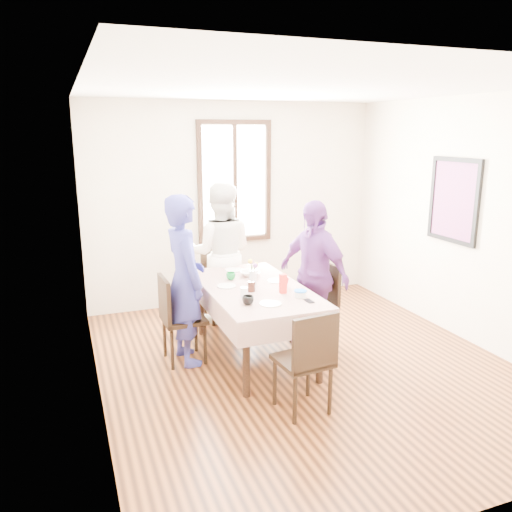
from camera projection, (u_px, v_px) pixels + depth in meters
name	position (u px, v px, depth m)	size (l,w,h in m)	color
ground	(306.00, 365.00, 5.22)	(4.50, 4.50, 0.00)	black
back_wall	(234.00, 204.00, 6.94)	(4.00, 4.00, 0.00)	beige
right_wall	(473.00, 222.00, 5.58)	(4.50, 4.50, 0.00)	beige
window_frame	(235.00, 182.00, 6.85)	(1.02, 0.06, 1.62)	black
window_pane	(234.00, 182.00, 6.85)	(0.90, 0.02, 1.50)	white
art_poster	(454.00, 200.00, 5.80)	(0.04, 0.76, 0.96)	red
dining_table	(254.00, 322.00, 5.34)	(0.85, 1.67, 0.75)	black
tablecloth	(254.00, 287.00, 5.25)	(0.97, 1.79, 0.01)	#500C04
chair_left	(184.00, 319.00, 5.22)	(0.42, 0.42, 0.91)	black
chair_right	(313.00, 305.00, 5.62)	(0.42, 0.42, 0.91)	black
chair_far	(222.00, 285.00, 6.36)	(0.42, 0.42, 0.91)	black
chair_near	(303.00, 360.00, 4.28)	(0.42, 0.42, 0.91)	black
person_left	(184.00, 280.00, 5.13)	(0.63, 0.41, 1.73)	navy
person_far	(222.00, 253.00, 6.25)	(0.84, 0.65, 1.73)	white
person_right	(312.00, 275.00, 5.52)	(0.95, 0.40, 1.62)	#66317F
mug_black	(248.00, 300.00, 4.71)	(0.11, 0.11, 0.08)	black
mug_flag	(284.00, 282.00, 5.26)	(0.10, 0.10, 0.09)	red
mug_green	(231.00, 276.00, 5.49)	(0.10, 0.10, 0.08)	#0C7226
serving_bowl	(250.00, 274.00, 5.64)	(0.21, 0.21, 0.05)	white
juice_carton	(283.00, 284.00, 5.03)	(0.06, 0.06, 0.19)	red
butter_tub	(300.00, 294.00, 4.92)	(0.11, 0.11, 0.06)	white
jam_jar	(252.00, 287.00, 5.09)	(0.07, 0.07, 0.10)	black
drinking_glass	(244.00, 292.00, 4.91)	(0.07, 0.07, 0.10)	silver
smartphone	(309.00, 301.00, 4.81)	(0.06, 0.12, 0.01)	black
flower_vase	(253.00, 278.00, 5.30)	(0.08, 0.08, 0.16)	silver
plate_left	(227.00, 286.00, 5.26)	(0.20, 0.20, 0.01)	white
plate_right	(277.00, 281.00, 5.44)	(0.20, 0.20, 0.01)	white
plate_far	(234.00, 270.00, 5.86)	(0.20, 0.20, 0.01)	white
plate_near	(271.00, 304.00, 4.72)	(0.20, 0.20, 0.01)	white
butter_lid	(300.00, 291.00, 4.92)	(0.12, 0.12, 0.01)	blue
flower_bunch	(253.00, 266.00, 5.27)	(0.09, 0.09, 0.10)	yellow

